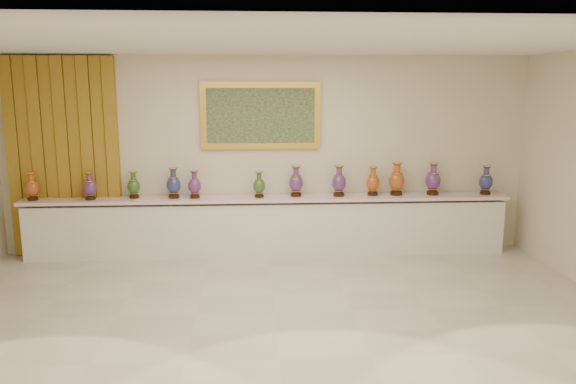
# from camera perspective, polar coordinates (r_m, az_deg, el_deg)

# --- Properties ---
(ground) EXTENTS (8.00, 8.00, 0.00)m
(ground) POSITION_cam_1_polar(r_m,az_deg,el_deg) (6.56, -1.39, -12.14)
(ground) COLOR beige
(ground) RESTS_ON ground
(room) EXTENTS (8.00, 8.00, 8.00)m
(room) POSITION_cam_1_polar(r_m,az_deg,el_deg) (8.85, -18.94, 4.00)
(room) COLOR beige
(room) RESTS_ON ground
(counter) EXTENTS (7.28, 0.48, 0.90)m
(counter) POSITION_cam_1_polar(r_m,az_deg,el_deg) (8.58, -2.00, -3.50)
(counter) COLOR white
(counter) RESTS_ON ground
(vase_0) EXTENTS (0.25, 0.25, 0.41)m
(vase_0) POSITION_cam_1_polar(r_m,az_deg,el_deg) (8.99, -24.56, 0.40)
(vase_0) COLOR black
(vase_0) RESTS_ON counter
(vase_1) EXTENTS (0.23, 0.23, 0.41)m
(vase_1) POSITION_cam_1_polar(r_m,az_deg,el_deg) (8.71, -19.48, 0.46)
(vase_1) COLOR black
(vase_1) RESTS_ON counter
(vase_2) EXTENTS (0.23, 0.23, 0.41)m
(vase_2) POSITION_cam_1_polar(r_m,az_deg,el_deg) (8.64, -15.40, 0.59)
(vase_2) COLOR black
(vase_2) RESTS_ON counter
(vase_3) EXTENTS (0.25, 0.25, 0.46)m
(vase_3) POSITION_cam_1_polar(r_m,az_deg,el_deg) (8.50, -11.55, 0.76)
(vase_3) COLOR black
(vase_3) RESTS_ON counter
(vase_4) EXTENTS (0.24, 0.24, 0.42)m
(vase_4) POSITION_cam_1_polar(r_m,az_deg,el_deg) (8.45, -9.47, 0.64)
(vase_4) COLOR black
(vase_4) RESTS_ON counter
(vase_5) EXTENTS (0.20, 0.20, 0.39)m
(vase_5) POSITION_cam_1_polar(r_m,az_deg,el_deg) (8.40, -2.95, 0.64)
(vase_5) COLOR black
(vase_5) RESTS_ON counter
(vase_6) EXTENTS (0.27, 0.27, 0.47)m
(vase_6) POSITION_cam_1_polar(r_m,az_deg,el_deg) (8.47, 0.82, 0.97)
(vase_6) COLOR black
(vase_6) RESTS_ON counter
(vase_7) EXTENTS (0.27, 0.27, 0.47)m
(vase_7) POSITION_cam_1_polar(r_m,az_deg,el_deg) (8.51, 5.21, 0.98)
(vase_7) COLOR black
(vase_7) RESTS_ON counter
(vase_8) EXTENTS (0.27, 0.27, 0.44)m
(vase_8) POSITION_cam_1_polar(r_m,az_deg,el_deg) (8.63, 8.61, 0.97)
(vase_8) COLOR black
(vase_8) RESTS_ON counter
(vase_9) EXTENTS (0.31, 0.31, 0.50)m
(vase_9) POSITION_cam_1_polar(r_m,az_deg,el_deg) (8.72, 10.98, 1.17)
(vase_9) COLOR black
(vase_9) RESTS_ON counter
(vase_10) EXTENTS (0.25, 0.25, 0.50)m
(vase_10) POSITION_cam_1_polar(r_m,az_deg,el_deg) (8.87, 14.52, 1.16)
(vase_10) COLOR black
(vase_10) RESTS_ON counter
(vase_11) EXTENTS (0.27, 0.27, 0.45)m
(vase_11) POSITION_cam_1_polar(r_m,az_deg,el_deg) (9.13, 19.46, 1.02)
(vase_11) COLOR black
(vase_11) RESTS_ON counter
(label_card) EXTENTS (0.10, 0.06, 0.00)m
(label_card) POSITION_cam_1_polar(r_m,az_deg,el_deg) (8.50, -14.93, -0.78)
(label_card) COLOR white
(label_card) RESTS_ON counter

